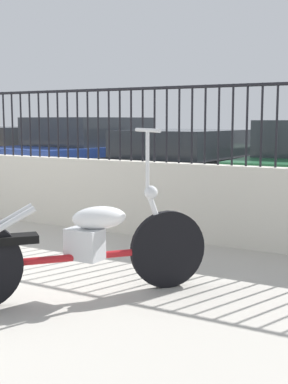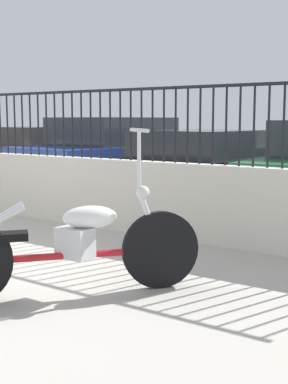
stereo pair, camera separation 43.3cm
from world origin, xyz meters
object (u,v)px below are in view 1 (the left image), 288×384
object	(u,v)px
motorcycle_red	(66,248)
car_orange	(20,155)
car_blue	(94,155)
car_black	(189,166)

from	to	relation	value
motorcycle_red	car_orange	distance (m)	7.63
motorcycle_red	car_orange	size ratio (longest dim) A/B	0.40
car_blue	car_black	distance (m)	2.25
car_orange	car_blue	bearing A→B (deg)	-91.66
car_black	motorcycle_red	bearing A→B (deg)	-161.23
car_blue	motorcycle_red	bearing A→B (deg)	-139.50
motorcycle_red	car_blue	xyz separation A→B (m)	(-3.46, 5.17, 0.31)
motorcycle_red	car_orange	xyz separation A→B (m)	(-5.48, 5.30, 0.23)
car_blue	car_orange	bearing A→B (deg)	93.25
car_orange	car_blue	distance (m)	2.03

